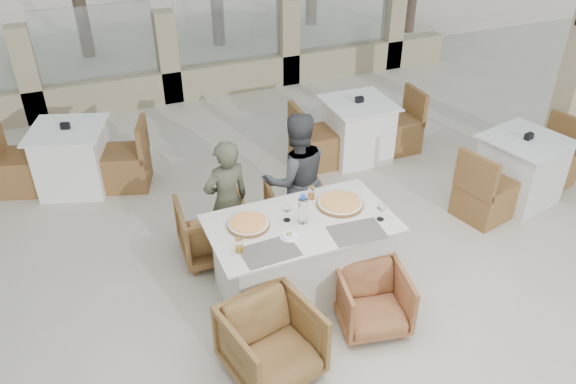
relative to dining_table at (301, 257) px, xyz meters
name	(u,v)px	position (x,y,z in m)	size (l,w,h in m)	color
ground	(288,289)	(-0.10, 0.05, -0.39)	(80.00, 80.00, 0.00)	beige
perimeter_wall_far	(167,51)	(-0.10, 4.85, 0.42)	(10.00, 0.34, 1.60)	tan
lantern_pillar	(574,85)	(4.10, 1.05, 0.61)	(0.34, 0.34, 2.00)	#CAB58F
dining_table	(301,257)	(0.00, 0.00, 0.00)	(1.60, 0.90, 0.77)	beige
placemat_near_left	(270,252)	(-0.40, -0.28, 0.39)	(0.45, 0.30, 0.00)	#5D5850
placemat_near_right	(357,232)	(0.37, -0.31, 0.39)	(0.45, 0.30, 0.00)	#5D594F
pizza_left	(248,224)	(-0.44, 0.12, 0.41)	(0.36, 0.36, 0.05)	orange
pizza_right	(340,203)	(0.42, 0.10, 0.41)	(0.42, 0.42, 0.05)	orange
water_bottle	(303,209)	(0.01, 0.00, 0.52)	(0.08, 0.08, 0.28)	#B0CAE8
wine_glass_centre	(287,211)	(-0.11, 0.07, 0.48)	(0.08, 0.08, 0.18)	silver
wine_glass_corner	(381,211)	(0.65, -0.22, 0.48)	(0.08, 0.08, 0.18)	white
beer_glass_left	(239,245)	(-0.62, -0.18, 0.45)	(0.06, 0.06, 0.12)	gold
beer_glass_right	(311,193)	(0.23, 0.31, 0.45)	(0.06, 0.06, 0.12)	orange
olive_dish	(289,235)	(-0.18, -0.16, 0.41)	(0.11, 0.11, 0.04)	white
armchair_far_left	(213,228)	(-0.58, 0.83, -0.08)	(0.65, 0.66, 0.60)	olive
armchair_far_right	(295,205)	(0.35, 0.95, -0.12)	(0.57, 0.59, 0.53)	#9C6C39
armchair_near_left	(272,343)	(-0.58, -0.77, -0.08)	(0.66, 0.67, 0.61)	brown
armchair_near_right	(372,300)	(0.39, -0.62, -0.12)	(0.57, 0.59, 0.53)	#965D36
diner_left	(227,201)	(-0.44, 0.75, 0.25)	(0.46, 0.30, 1.27)	#484B36
diner_right	(296,179)	(0.28, 0.77, 0.32)	(0.68, 0.53, 1.41)	#3D3F43
bg_table_a	(73,158)	(-1.73, 2.69, 0.00)	(1.64, 0.82, 0.77)	white
bg_table_b	(357,130)	(1.70, 2.07, 0.00)	(1.64, 0.82, 0.77)	white
bg_table_c	(520,170)	(2.91, 0.47, 0.00)	(1.64, 0.82, 0.77)	silver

